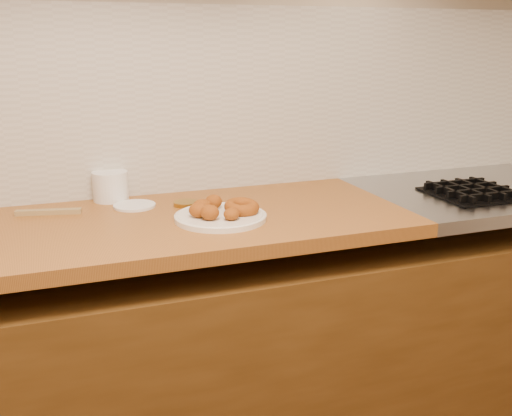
% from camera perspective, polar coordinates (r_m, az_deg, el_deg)
% --- Properties ---
extents(wall_back, '(4.00, 0.02, 2.70)m').
position_cam_1_polar(wall_back, '(2.01, -5.18, 14.48)').
color(wall_back, '#BBAD8F').
rests_on(wall_back, ground).
extents(base_cabinet, '(3.60, 0.60, 0.77)m').
position_cam_1_polar(base_cabinet, '(1.98, -2.06, -14.75)').
color(base_cabinet, '#593714').
rests_on(base_cabinet, floor).
extents(backsplash, '(3.60, 0.02, 0.60)m').
position_cam_1_polar(backsplash, '(2.00, -4.98, 10.18)').
color(backsplash, beige).
rests_on(backsplash, wall_back).
extents(donut_plate, '(0.26, 0.26, 0.01)m').
position_cam_1_polar(donut_plate, '(1.70, -3.40, -0.87)').
color(donut_plate, white).
rests_on(donut_plate, butcher_block).
extents(ring_donut, '(0.14, 0.14, 0.05)m').
position_cam_1_polar(ring_donut, '(1.71, -1.40, 0.10)').
color(ring_donut, brown).
rests_on(ring_donut, donut_plate).
extents(fried_dough_chunks, '(0.15, 0.18, 0.04)m').
position_cam_1_polar(fried_dough_chunks, '(1.68, -4.49, -0.06)').
color(fried_dough_chunks, brown).
rests_on(fried_dough_chunks, donut_plate).
extents(plastic_tub, '(0.13, 0.13, 0.09)m').
position_cam_1_polar(plastic_tub, '(1.95, -13.69, 2.05)').
color(plastic_tub, white).
rests_on(plastic_tub, butcher_block).
extents(tub_lid, '(0.16, 0.16, 0.01)m').
position_cam_1_polar(tub_lid, '(1.86, -11.50, 0.23)').
color(tub_lid, white).
rests_on(tub_lid, butcher_block).
extents(brass_jar_lid, '(0.09, 0.09, 0.01)m').
position_cam_1_polar(brass_jar_lid, '(1.85, -6.71, 0.42)').
color(brass_jar_lid, olive).
rests_on(brass_jar_lid, butcher_block).
extents(wooden_utensil, '(0.19, 0.06, 0.01)m').
position_cam_1_polar(wooden_utensil, '(1.85, -19.15, -0.35)').
color(wooden_utensil, olive).
rests_on(wooden_utensil, butcher_block).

